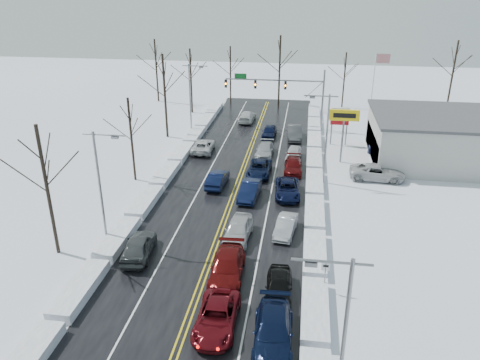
% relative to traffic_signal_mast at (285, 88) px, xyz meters
% --- Properties ---
extents(ground, '(160.00, 160.00, 0.00)m').
position_rel_traffic_signal_mast_xyz_m(ground, '(-3.45, -27.99, -5.48)').
color(ground, silver).
rests_on(ground, ground).
extents(road_surface, '(14.00, 84.00, 0.01)m').
position_rel_traffic_signal_mast_xyz_m(road_surface, '(-3.45, -25.99, -5.47)').
color(road_surface, black).
rests_on(road_surface, ground).
extents(snow_bank_left, '(1.66, 72.00, 0.71)m').
position_rel_traffic_signal_mast_xyz_m(snow_bank_left, '(-11.05, -25.99, -5.48)').
color(snow_bank_left, white).
rests_on(snow_bank_left, ground).
extents(snow_bank_right, '(1.66, 72.00, 0.71)m').
position_rel_traffic_signal_mast_xyz_m(snow_bank_right, '(4.15, -25.99, -5.48)').
color(snow_bank_right, white).
rests_on(snow_bank_right, ground).
extents(traffic_signal_mast, '(13.28, 0.39, 8.00)m').
position_rel_traffic_signal_mast_xyz_m(traffic_signal_mast, '(0.00, 0.00, 0.00)').
color(traffic_signal_mast, slate).
rests_on(traffic_signal_mast, ground).
extents(tires_plus_sign, '(3.20, 0.34, 6.00)m').
position_rel_traffic_signal_mast_xyz_m(tires_plus_sign, '(7.05, -12.00, -0.49)').
color(tires_plus_sign, slate).
rests_on(tires_plus_sign, ground).
extents(used_vehicles_sign, '(2.20, 0.22, 4.65)m').
position_rel_traffic_signal_mast_xyz_m(used_vehicles_sign, '(7.05, -5.99, -2.16)').
color(used_vehicles_sign, slate).
rests_on(used_vehicles_sign, ground).
extents(speed_limit_sign, '(0.55, 0.09, 2.35)m').
position_rel_traffic_signal_mast_xyz_m(speed_limit_sign, '(4.75, -35.99, -3.84)').
color(speed_limit_sign, slate).
rests_on(speed_limit_sign, ground).
extents(flagpole, '(1.87, 1.20, 10.00)m').
position_rel_traffic_signal_mast_xyz_m(flagpole, '(11.72, 2.01, 0.45)').
color(flagpole, silver).
rests_on(flagpole, ground).
extents(dealership_building, '(20.40, 12.40, 5.30)m').
position_rel_traffic_signal_mast_xyz_m(dealership_building, '(20.53, -9.99, -2.82)').
color(dealership_building, '#A3A39F').
rests_on(dealership_building, ground).
extents(streetlight_se, '(3.20, 0.25, 9.00)m').
position_rel_traffic_signal_mast_xyz_m(streetlight_se, '(4.85, -45.99, -0.17)').
color(streetlight_se, slate).
rests_on(streetlight_se, ground).
extents(streetlight_ne, '(3.20, 0.25, 9.00)m').
position_rel_traffic_signal_mast_xyz_m(streetlight_ne, '(4.85, -17.99, -0.17)').
color(streetlight_ne, slate).
rests_on(streetlight_ne, ground).
extents(streetlight_sw, '(3.20, 0.25, 9.00)m').
position_rel_traffic_signal_mast_xyz_m(streetlight_sw, '(-11.74, -31.99, -0.17)').
color(streetlight_sw, slate).
rests_on(streetlight_sw, ground).
extents(streetlight_nw, '(3.20, 0.25, 9.00)m').
position_rel_traffic_signal_mast_xyz_m(streetlight_nw, '(-11.74, -3.99, -0.17)').
color(streetlight_nw, slate).
rests_on(streetlight_nw, ground).
extents(tree_left_b, '(4.00, 4.00, 10.00)m').
position_rel_traffic_signal_mast_xyz_m(tree_left_b, '(-14.95, -33.99, 1.51)').
color(tree_left_b, '#2D231C').
rests_on(tree_left_b, ground).
extents(tree_left_c, '(3.40, 3.40, 8.50)m').
position_rel_traffic_signal_mast_xyz_m(tree_left_c, '(-13.95, -19.99, 0.46)').
color(tree_left_c, '#2D231C').
rests_on(tree_left_c, ground).
extents(tree_left_d, '(4.20, 4.20, 10.50)m').
position_rel_traffic_signal_mast_xyz_m(tree_left_d, '(-14.65, -5.99, 1.86)').
color(tree_left_d, '#2D231C').
rests_on(tree_left_d, ground).
extents(tree_left_e, '(3.80, 3.80, 9.50)m').
position_rel_traffic_signal_mast_xyz_m(tree_left_e, '(-14.25, 6.01, 1.16)').
color(tree_left_e, '#2D231C').
rests_on(tree_left_e, ground).
extents(tree_far_a, '(4.00, 4.00, 10.00)m').
position_rel_traffic_signal_mast_xyz_m(tree_far_a, '(-21.45, 12.01, 1.51)').
color(tree_far_a, '#2D231C').
rests_on(tree_far_a, ground).
extents(tree_far_b, '(3.60, 3.60, 9.00)m').
position_rel_traffic_signal_mast_xyz_m(tree_far_b, '(-9.45, 13.01, 0.81)').
color(tree_far_b, '#2D231C').
rests_on(tree_far_b, ground).
extents(tree_far_c, '(4.40, 4.40, 11.00)m').
position_rel_traffic_signal_mast_xyz_m(tree_far_c, '(-1.45, 11.01, 2.21)').
color(tree_far_c, '#2D231C').
rests_on(tree_far_c, ground).
extents(tree_far_d, '(3.40, 3.40, 8.50)m').
position_rel_traffic_signal_mast_xyz_m(tree_far_d, '(8.55, 12.51, 0.46)').
color(tree_far_d, '#2D231C').
rests_on(tree_far_d, ground).
extents(tree_far_e, '(4.20, 4.20, 10.50)m').
position_rel_traffic_signal_mast_xyz_m(tree_far_e, '(24.55, 13.01, 1.86)').
color(tree_far_e, '#2D231C').
rests_on(tree_far_e, ground).
extents(queued_car_2, '(2.43, 5.16, 1.42)m').
position_rel_traffic_signal_mast_xyz_m(queued_car_2, '(-1.59, -40.34, -5.48)').
color(queued_car_2, '#540B11').
rests_on(queued_car_2, ground).
extents(queued_car_3, '(2.44, 5.55, 1.59)m').
position_rel_traffic_signal_mast_xyz_m(queued_car_3, '(-1.82, -35.28, -5.48)').
color(queued_car_3, '#540B0B').
rests_on(queued_car_3, ground).
extents(queued_car_4, '(2.17, 4.85, 1.62)m').
position_rel_traffic_signal_mast_xyz_m(queued_car_4, '(-1.83, -30.09, -5.48)').
color(queued_car_4, '#BBBBBE').
rests_on(queued_car_4, ground).
extents(queued_car_5, '(1.94, 4.68, 1.51)m').
position_rel_traffic_signal_mast_xyz_m(queued_car_5, '(-1.85, -22.54, -5.48)').
color(queued_car_5, black).
rests_on(queued_car_5, ground).
extents(queued_car_6, '(2.41, 5.06, 1.39)m').
position_rel_traffic_signal_mast_xyz_m(queued_car_6, '(-1.55, -16.88, -5.48)').
color(queued_car_6, black).
rests_on(queued_car_6, ground).
extents(queued_car_7, '(2.02, 4.73, 1.36)m').
position_rel_traffic_signal_mast_xyz_m(queued_car_7, '(-1.52, -11.12, -5.48)').
color(queued_car_7, '#A0A3A8').
rests_on(queued_car_7, ground).
extents(queued_car_8, '(1.83, 4.24, 1.43)m').
position_rel_traffic_signal_mast_xyz_m(queued_car_8, '(-1.61, -4.28, -5.48)').
color(queued_car_8, black).
rests_on(queued_car_8, ground).
extents(queued_car_11, '(2.43, 5.55, 1.59)m').
position_rel_traffic_signal_mast_xyz_m(queued_car_11, '(1.80, -41.11, -5.48)').
color(queued_car_11, black).
rests_on(queued_car_11, ground).
extents(queued_car_12, '(1.83, 4.30, 1.45)m').
position_rel_traffic_signal_mast_xyz_m(queued_car_12, '(1.83, -36.81, -5.48)').
color(queued_car_12, black).
rests_on(queued_car_12, ground).
extents(queued_car_13, '(1.92, 4.19, 1.33)m').
position_rel_traffic_signal_mast_xyz_m(queued_car_13, '(1.84, -28.74, -5.48)').
color(queued_car_13, '#A7A9AF').
rests_on(queued_car_13, ground).
extents(queued_car_14, '(2.61, 5.08, 1.37)m').
position_rel_traffic_signal_mast_xyz_m(queued_car_14, '(1.62, -21.58, -5.48)').
color(queued_car_14, black).
rests_on(queued_car_14, ground).
extents(queued_car_15, '(1.98, 4.66, 1.34)m').
position_rel_traffic_signal_mast_xyz_m(queued_car_15, '(1.92, -15.55, -5.48)').
color(queued_car_15, '#4C0A0B').
rests_on(queued_car_15, ground).
extents(queued_car_16, '(1.93, 4.21, 1.40)m').
position_rel_traffic_signal_mast_xyz_m(queued_car_16, '(1.82, -11.92, -5.48)').
color(queued_car_16, silver).
rests_on(queued_car_16, ground).
extents(queued_car_17, '(2.02, 5.09, 1.65)m').
position_rel_traffic_signal_mast_xyz_m(queued_car_17, '(1.65, -4.45, -5.48)').
color(queued_car_17, '#3D3F42').
rests_on(queued_car_17, ground).
extents(oncoming_car_0, '(1.79, 4.53, 1.47)m').
position_rel_traffic_signal_mast_xyz_m(oncoming_car_0, '(-5.35, -20.28, -5.48)').
color(oncoming_car_0, black).
rests_on(oncoming_car_0, ground).
extents(oncoming_car_1, '(2.51, 5.10, 1.39)m').
position_rel_traffic_signal_mast_xyz_m(oncoming_car_1, '(-8.84, -10.76, -5.48)').
color(oncoming_car_1, silver).
rests_on(oncoming_car_1, ground).
extents(oncoming_car_2, '(2.29, 5.12, 1.46)m').
position_rel_traffic_signal_mast_xyz_m(oncoming_car_2, '(-5.34, 2.41, -5.48)').
color(oncoming_car_2, silver).
rests_on(oncoming_car_2, ground).
extents(oncoming_car_3, '(2.40, 4.99, 1.64)m').
position_rel_traffic_signal_mast_xyz_m(oncoming_car_3, '(-8.74, -33.57, -5.48)').
color(oncoming_car_3, '#404345').
rests_on(oncoming_car_3, ground).
extents(parked_car_0, '(5.74, 2.88, 1.56)m').
position_rel_traffic_signal_mast_xyz_m(parked_car_0, '(10.50, -16.40, -5.48)').
color(parked_car_0, '#BBBBBD').
rests_on(parked_car_0, ground).
extents(parked_car_1, '(2.16, 5.00, 1.43)m').
position_rel_traffic_signal_mast_xyz_m(parked_car_1, '(13.54, -11.01, -5.48)').
color(parked_car_1, '#3C3F41').
rests_on(parked_car_1, ground).
extents(parked_car_2, '(2.36, 4.85, 1.60)m').
position_rel_traffic_signal_mast_xyz_m(parked_car_2, '(11.42, -7.45, -5.48)').
color(parked_car_2, black).
rests_on(parked_car_2, ground).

